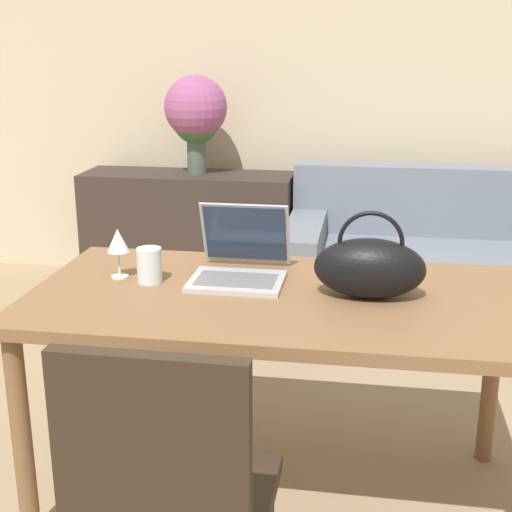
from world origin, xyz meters
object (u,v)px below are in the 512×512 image
object	(u,v)px
laptop	(241,258)
handbag	(370,267)
chair	(170,496)
flower_vase	(196,113)
couch	(432,272)
drinking_glass	(149,265)
wine_glass	(118,242)

from	to	relation	value
laptop	handbag	distance (m)	0.45
chair	laptop	distance (m)	0.95
chair	flower_vase	xyz separation A→B (m)	(-0.62, 2.82, 0.59)
flower_vase	couch	bearing A→B (deg)	-12.43
couch	flower_vase	size ratio (longest dim) A/B	2.77
couch	laptop	distance (m)	1.85
couch	laptop	bearing A→B (deg)	-116.01
chair	flower_vase	bearing A→B (deg)	102.88
drinking_glass	flower_vase	size ratio (longest dim) A/B	0.20
couch	handbag	bearing A→B (deg)	-101.41
drinking_glass	handbag	world-z (taller)	handbag
drinking_glass	handbag	bearing A→B (deg)	-2.60
chair	drinking_glass	world-z (taller)	chair
laptop	wine_glass	distance (m)	0.41
couch	handbag	distance (m)	1.86
couch	laptop	xyz separation A→B (m)	(-0.78, -1.60, 0.53)
chair	couch	world-z (taller)	chair
couch	handbag	xyz separation A→B (m)	(-0.35, -1.74, 0.56)
chair	laptop	xyz separation A→B (m)	(-0.00, 0.91, 0.29)
handbag	couch	bearing A→B (deg)	78.59
handbag	drinking_glass	bearing A→B (deg)	177.40
couch	drinking_glass	world-z (taller)	drinking_glass
laptop	wine_glass	size ratio (longest dim) A/B	1.99
couch	wine_glass	world-z (taller)	wine_glass
drinking_glass	flower_vase	distance (m)	2.06
wine_glass	flower_vase	world-z (taller)	flower_vase
couch	wine_glass	bearing A→B (deg)	-125.18
flower_vase	laptop	bearing A→B (deg)	-72.00
chair	flower_vase	distance (m)	2.94
drinking_glass	wine_glass	bearing A→B (deg)	165.18
wine_glass	flower_vase	bearing A→B (deg)	96.27
couch	flower_vase	bearing A→B (deg)	167.57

